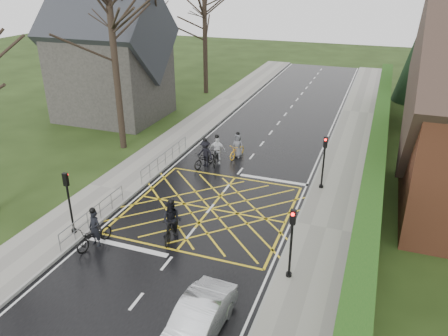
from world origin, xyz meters
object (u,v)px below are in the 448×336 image
Objects in this scene: cyclist_lead at (237,149)px; cyclist_rear at (95,234)px; cyclist_front at (217,153)px; cyclist_back at (172,224)px; cyclist_mid at (205,156)px; car at (197,321)px.

cyclist_rear is at bearing -92.49° from cyclist_lead.
cyclist_front reaches higher than cyclist_rear.
cyclist_back reaches higher than cyclist_lead.
cyclist_back is at bearing -61.12° from cyclist_mid.
cyclist_mid is at bearing 96.20° from cyclist_rear.
car is at bearing -51.59° from cyclist_mid.
cyclist_front is at bearing 93.80° from cyclist_rear.
cyclist_lead is at bearing 46.30° from cyclist_front.
cyclist_front is (1.81, 10.52, 0.10)m from cyclist_rear.
cyclist_front reaches higher than cyclist_lead.
cyclist_back is 1.04× the size of cyclist_front.
cyclist_rear is 10.68m from cyclist_front.
cyclist_front is at bearing 88.00° from cyclist_back.
cyclist_rear is 1.03× the size of cyclist_front.
cyclist_front is at bearing -112.01° from cyclist_lead.
cyclist_rear reaches higher than car.
cyclist_back is 6.16m from car.
cyclist_lead is (1.45, 2.11, -0.08)m from cyclist_mid.
cyclist_back is at bearing 43.59° from cyclist_rear.
cyclist_rear reaches higher than cyclist_mid.
cyclist_mid is 0.85m from cyclist_front.
cyclist_back is 8.87m from cyclist_front.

